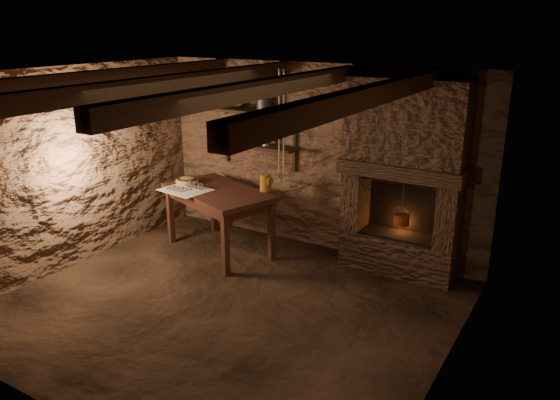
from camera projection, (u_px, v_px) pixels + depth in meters
The scene contains 25 objects.
floor at pixel (226, 306), 5.78m from camera, with size 4.50×4.50×0.00m, color black.
back_wall at pixel (316, 158), 7.03m from camera, with size 4.50×0.04×2.40m, color brown.
front_wall at pixel (49, 274), 3.78m from camera, with size 4.50×0.04×2.40m, color brown.
left_wall at pixel (71, 169), 6.52m from camera, with size 0.04×4.00×2.40m, color brown.
right_wall at pixel (451, 244), 4.30m from camera, with size 0.04×4.00×2.40m, color brown.
ceiling at pixel (218, 75), 5.04m from camera, with size 4.50×4.00×0.04m, color black.
beam_far_left at pixel (106, 77), 5.80m from camera, with size 0.14×3.95×0.16m, color black.
beam_mid_left at pixel (178, 82), 5.31m from camera, with size 0.14×3.95×0.16m, color black.
beam_mid_right at pixel (264, 88), 4.82m from camera, with size 0.14×3.95×0.16m, color black.
beam_far_right at pixel (370, 96), 4.33m from camera, with size 0.14×3.95×0.16m, color black.
shelf_lower at pixel (254, 145), 7.29m from camera, with size 1.25×0.30×0.04m, color black.
shelf_upper at pixel (254, 112), 7.15m from camera, with size 1.25×0.30×0.04m, color black.
hearth at pixel (404, 173), 6.22m from camera, with size 1.43×0.51×2.30m.
work_table at pixel (219, 218), 7.06m from camera, with size 1.66×1.27×0.84m.
linen_cloth at pixel (186, 190), 6.92m from camera, with size 0.59×0.48×0.01m, color white.
pewter_cutlery_row at pixel (185, 190), 6.90m from camera, with size 0.50×0.19×0.01m, color gray, non-canonical shape.
drinking_glasses at pixel (193, 185), 6.99m from camera, with size 0.19×0.06×0.08m, color silver, non-canonical shape.
stoneware_jug at pixel (265, 175), 6.83m from camera, with size 0.16×0.15×0.50m.
wooden_bowl at pixel (187, 181), 7.20m from camera, with size 0.31×0.31×0.11m, color #A58547.
iron_stockpot at pixel (265, 105), 7.04m from camera, with size 0.22×0.22×0.16m, color #2B2926.
tin_pan at pixel (239, 97), 7.33m from camera, with size 0.27×0.27×0.04m, color #A7A8A2.
small_kettle at pixel (266, 141), 7.17m from camera, with size 0.16×0.12×0.17m, color #A7A8A2, non-canonical shape.
rusty_tin at pixel (236, 139), 7.42m from camera, with size 0.08×0.08×0.08m, color #4E1E0F.
red_pot at pixel (402, 219), 6.33m from camera, with size 0.20×0.20×0.54m.
hanging_ropes at pixel (281, 123), 6.05m from camera, with size 0.08×0.08×1.20m, color beige, non-canonical shape.
Camera 1 is at (3.15, -4.11, 2.86)m, focal length 35.00 mm.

